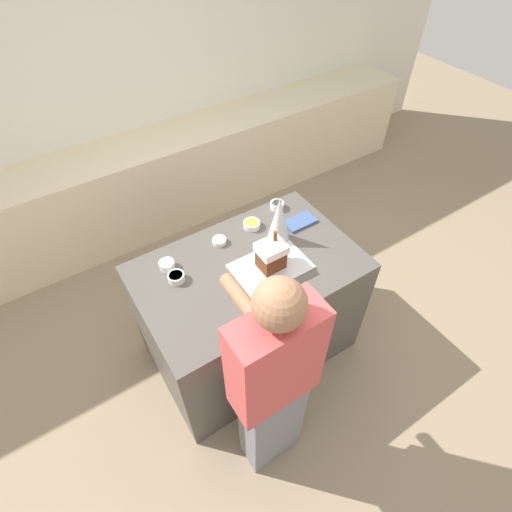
% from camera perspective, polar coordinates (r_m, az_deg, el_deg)
% --- Properties ---
extents(ground_plane, '(12.00, 12.00, 0.00)m').
position_cam_1_polar(ground_plane, '(3.30, -0.86, -12.42)').
color(ground_plane, gray).
extents(wall_back, '(8.00, 0.05, 2.60)m').
position_cam_1_polar(wall_back, '(3.99, -19.05, 21.85)').
color(wall_back, white).
rests_on(wall_back, ground_plane).
extents(back_cabinet_block, '(6.00, 0.60, 0.90)m').
position_cam_1_polar(back_cabinet_block, '(4.13, -14.71, 9.85)').
color(back_cabinet_block, beige).
rests_on(back_cabinet_block, ground_plane).
extents(kitchen_island, '(1.43, 0.92, 0.94)m').
position_cam_1_polar(kitchen_island, '(2.91, -0.96, -7.65)').
color(kitchen_island, '#514C47').
rests_on(kitchen_island, ground_plane).
extents(baking_tray, '(0.48, 0.33, 0.01)m').
position_cam_1_polar(baking_tray, '(2.53, 2.11, -1.48)').
color(baking_tray, silver).
rests_on(baking_tray, kitchen_island).
extents(gingerbread_house, '(0.17, 0.15, 0.25)m').
position_cam_1_polar(gingerbread_house, '(2.46, 2.18, 0.14)').
color(gingerbread_house, '#5B2D14').
rests_on(gingerbread_house, baking_tray).
extents(decorative_tree, '(0.15, 0.15, 0.35)m').
position_cam_1_polar(decorative_tree, '(2.59, 3.31, 5.20)').
color(decorative_tree, silver).
rests_on(decorative_tree, kitchen_island).
extents(candy_bowl_front_corner, '(0.09, 0.09, 0.04)m').
position_cam_1_polar(candy_bowl_front_corner, '(2.68, -5.26, 2.18)').
color(candy_bowl_front_corner, white).
rests_on(candy_bowl_front_corner, kitchen_island).
extents(candy_bowl_near_tray_left, '(0.10, 0.10, 0.05)m').
position_cam_1_polar(candy_bowl_near_tray_left, '(2.94, 3.02, 7.28)').
color(candy_bowl_near_tray_left, white).
rests_on(candy_bowl_near_tray_left, kitchen_island).
extents(candy_bowl_beside_tree, '(0.10, 0.10, 0.05)m').
position_cam_1_polar(candy_bowl_beside_tree, '(2.57, -12.60, -1.22)').
color(candy_bowl_beside_tree, white).
rests_on(candy_bowl_beside_tree, kitchen_island).
extents(candy_bowl_behind_tray, '(0.12, 0.12, 0.04)m').
position_cam_1_polar(candy_bowl_behind_tray, '(2.78, -0.61, 4.56)').
color(candy_bowl_behind_tray, silver).
rests_on(candy_bowl_behind_tray, kitchen_island).
extents(candy_bowl_far_left, '(0.10, 0.10, 0.05)m').
position_cam_1_polar(candy_bowl_far_left, '(2.49, -11.33, -2.98)').
color(candy_bowl_far_left, silver).
rests_on(candy_bowl_far_left, kitchen_island).
extents(cookbook, '(0.23, 0.13, 0.02)m').
position_cam_1_polar(cookbook, '(2.84, 6.28, 4.91)').
color(cookbook, '#3F598C').
rests_on(cookbook, kitchen_island).
extents(person, '(0.45, 0.56, 1.71)m').
position_cam_1_polar(person, '(2.16, 2.45, -18.07)').
color(person, slate).
rests_on(person, ground_plane).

